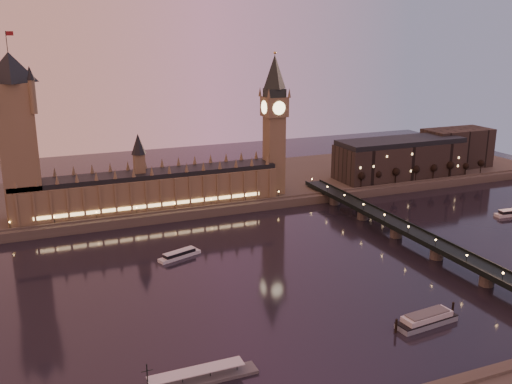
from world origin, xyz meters
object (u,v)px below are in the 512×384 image
(cruise_boat_a, at_px, (180,255))
(moored_barge, at_px, (427,319))
(cruise_boat_b, at_px, (511,213))
(pontoon_pier, at_px, (199,379))

(cruise_boat_a, distance_m, moored_barge, 140.69)
(cruise_boat_b, bearing_deg, moored_barge, -141.29)
(cruise_boat_a, bearing_deg, moored_barge, -75.48)
(cruise_boat_a, height_order, moored_barge, moored_barge)
(cruise_boat_a, xyz_separation_m, moored_barge, (79.61, -115.99, 0.81))
(cruise_boat_b, xyz_separation_m, pontoon_pier, (-258.35, -104.61, -0.72))
(cruise_boat_a, relative_size, cruise_boat_b, 1.06)
(moored_barge, bearing_deg, cruise_boat_b, 27.94)
(moored_barge, height_order, pontoon_pier, pontoon_pier)
(pontoon_pier, bearing_deg, moored_barge, 1.37)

